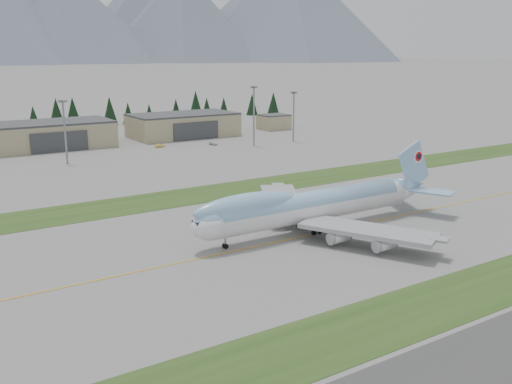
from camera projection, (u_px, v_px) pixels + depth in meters
ground at (299, 237)px, 121.36m from camera, size 7000.00×7000.00×0.00m
grass_strip_near at (443, 301)px, 90.31m from camera, size 400.00×14.00×0.08m
grass_strip_far at (201, 194)px, 158.13m from camera, size 400.00×18.00×0.08m
taxiway_line_main at (299, 237)px, 121.36m from camera, size 400.00×0.40×0.02m
boeing_747_freighter at (312, 205)px, 124.69m from camera, size 66.16×57.72×17.60m
hangar_center at (51, 135)px, 234.67m from camera, size 48.00×26.60×10.80m
hangar_right at (183, 125)px, 266.17m from camera, size 48.00×26.60×10.80m
control_shed at (274, 122)px, 291.25m from camera, size 14.00×12.00×7.60m
floodlight_masts at (156, 113)px, 215.57m from camera, size 139.06×8.35×24.80m
service_vehicle_b at (160, 147)px, 236.54m from camera, size 4.15×1.56×1.36m
service_vehicle_c at (213, 145)px, 242.31m from camera, size 2.45×4.59×1.26m
conifer_belt at (48, 115)px, 291.73m from camera, size 278.21×16.36×16.85m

